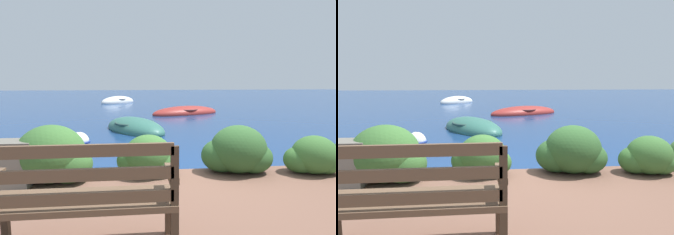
{
  "view_description": "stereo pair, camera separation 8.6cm",
  "coord_description": "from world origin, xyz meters",
  "views": [
    {
      "loc": [
        -0.76,
        -4.43,
        1.6
      ],
      "look_at": [
        0.44,
        6.64,
        0.17
      ],
      "focal_mm": 32.0,
      "sensor_mm": 36.0,
      "label": 1
    },
    {
      "loc": [
        -0.68,
        -4.44,
        1.6
      ],
      "look_at": [
        0.44,
        6.64,
        0.17
      ],
      "focal_mm": 32.0,
      "sensor_mm": 36.0,
      "label": 2
    }
  ],
  "objects": [
    {
      "name": "mooring_buoy",
      "position": [
        -2.14,
        2.9,
        0.08
      ],
      "size": [
        0.53,
        0.53,
        0.48
      ],
      "color": "white",
      "rests_on": "ground_plane"
    },
    {
      "name": "park_bench",
      "position": [
        -1.18,
        -2.17,
        0.7
      ],
      "size": [
        1.46,
        0.48,
        0.93
      ],
      "rotation": [
        0.0,
        0.0,
        -0.11
      ],
      "color": "#433123",
      "rests_on": "patio_terrace"
    },
    {
      "name": "ground_plane",
      "position": [
        0.0,
        0.0,
        0.0
      ],
      "size": [
        80.0,
        80.0,
        0.0
      ],
      "color": "navy"
    },
    {
      "name": "hedge_clump_centre",
      "position": [
        -0.6,
        -0.23,
        0.48
      ],
      "size": [
        0.87,
        0.63,
        0.59
      ],
      "color": "#38662D",
      "rests_on": "patio_terrace"
    },
    {
      "name": "hedge_clump_far_right",
      "position": [
        1.83,
        -0.4,
        0.46
      ],
      "size": [
        0.83,
        0.6,
        0.56
      ],
      "color": "#38662D",
      "rests_on": "patio_terrace"
    },
    {
      "name": "rowboat_mid",
      "position": [
        1.52,
        9.1,
        0.06
      ],
      "size": [
        3.53,
        2.32,
        0.65
      ],
      "rotation": [
        0.0,
        0.0,
        0.37
      ],
      "color": "#9E2D28",
      "rests_on": "ground_plane"
    },
    {
      "name": "rowboat_far",
      "position": [
        -1.96,
        15.96,
        0.07
      ],
      "size": [
        2.69,
        2.66,
        0.82
      ],
      "rotation": [
        0.0,
        0.0,
        3.91
      ],
      "color": "silver",
      "rests_on": "ground_plane"
    },
    {
      "name": "hedge_clump_left",
      "position": [
        -1.91,
        -0.37,
        0.56
      ],
      "size": [
        1.14,
        0.82,
        0.78
      ],
      "color": "#38662D",
      "rests_on": "patio_terrace"
    },
    {
      "name": "hedge_clump_right",
      "position": [
        0.73,
        -0.24,
        0.53
      ],
      "size": [
        1.04,
        0.75,
        0.71
      ],
      "color": "#2D5628",
      "rests_on": "patio_terrace"
    },
    {
      "name": "rowboat_nearest",
      "position": [
        -0.8,
        4.83,
        0.06
      ],
      "size": [
        2.45,
        2.95,
        0.73
      ],
      "rotation": [
        0.0,
        0.0,
        5.25
      ],
      "color": "#336B5B",
      "rests_on": "ground_plane"
    }
  ]
}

